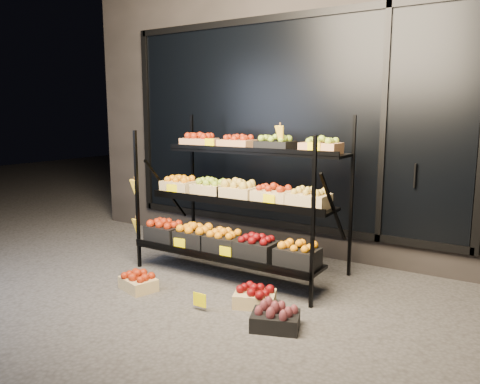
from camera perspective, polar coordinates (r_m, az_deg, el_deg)
The scene contains 7 objects.
ground at distance 4.60m, azimuth -4.36°, elevation -11.87°, with size 24.00×24.00×0.00m, color #514F4C.
building at distance 6.53m, azimuth 9.33°, elevation 10.08°, with size 6.00×2.08×3.50m.
display_rack at distance 4.86m, azimuth -0.39°, elevation -0.99°, with size 2.18×1.02×1.67m.
tag_floor_b at distance 4.14m, azimuth -4.94°, elevation -13.48°, with size 0.13×0.01×0.12m, color #FFE600.
floor_crate_left at distance 4.68m, azimuth -12.30°, elevation -10.57°, with size 0.40×0.34×0.18m.
floor_crate_midright at distance 4.22m, azimuth 1.82°, elevation -12.58°, with size 0.43×0.38×0.19m.
floor_crate_right at distance 3.82m, azimuth 4.32°, elevation -15.04°, with size 0.44×0.38×0.19m.
Camera 1 is at (2.57, -3.42, 1.68)m, focal length 35.00 mm.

